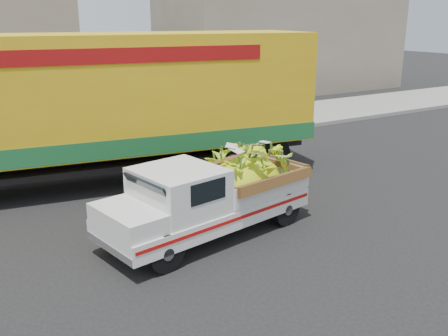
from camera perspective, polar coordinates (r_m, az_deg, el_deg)
ground at (r=9.61m, az=1.00°, el=-8.91°), size 100.00×100.00×0.00m
curb at (r=15.97m, az=-13.53°, el=1.51°), size 60.00×0.25×0.15m
sidewalk at (r=17.93m, az=-15.68°, el=2.99°), size 60.00×4.00×0.14m
building_right at (r=30.21m, az=6.78°, el=14.54°), size 14.00×6.00×6.00m
pickup_truck at (r=9.97m, az=-0.48°, el=-2.86°), size 4.54×2.30×1.52m
semi_trailer at (r=12.91m, az=-15.56°, el=7.09°), size 12.07×4.34×3.80m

